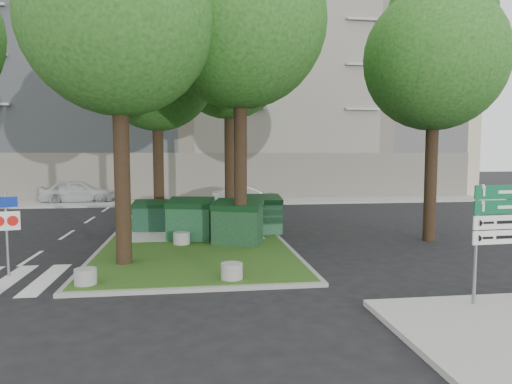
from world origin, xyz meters
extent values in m
plane|color=black|center=(0.00, 0.00, 0.00)|extent=(120.00, 120.00, 0.00)
cube|color=#264A15|center=(0.50, 8.00, 0.06)|extent=(6.00, 16.00, 0.12)
cube|color=gray|center=(0.50, 8.00, 0.05)|extent=(6.30, 16.30, 0.10)
cube|color=#999993|center=(0.00, 18.50, 0.06)|extent=(42.00, 3.00, 0.12)
cube|color=silver|center=(-3.75, 1.50, 0.01)|extent=(5.00, 3.00, 0.01)
cube|color=#C2B891|center=(0.00, 26.00, 8.00)|extent=(41.00, 12.00, 16.00)
cylinder|color=black|center=(-1.50, 2.50, 3.08)|extent=(0.44, 0.44, 6.16)
sphere|color=#184D14|center=(-1.50, 2.50, 6.82)|extent=(5.20, 5.20, 5.20)
cylinder|color=black|center=(2.00, 4.50, 3.36)|extent=(0.44, 0.44, 6.72)
sphere|color=#184D14|center=(2.00, 4.50, 7.44)|extent=(5.60, 5.60, 5.60)
cylinder|color=black|center=(-1.00, 9.00, 2.94)|extent=(0.44, 0.44, 5.88)
sphere|color=#184D14|center=(-1.00, 9.00, 6.51)|extent=(4.80, 4.80, 4.80)
sphere|color=#184D14|center=(-0.70, 9.20, 8.19)|extent=(3.60, 3.60, 3.60)
cylinder|color=black|center=(2.20, 12.00, 3.50)|extent=(0.44, 0.44, 7.00)
sphere|color=#184D14|center=(2.20, 12.00, 7.75)|extent=(5.80, 5.80, 5.80)
sphere|color=#184D14|center=(2.50, 12.20, 9.75)|extent=(4.35, 4.35, 4.35)
cylinder|color=black|center=(9.00, 5.00, 2.94)|extent=(0.44, 0.44, 5.88)
sphere|color=#184D14|center=(9.00, 5.00, 6.51)|extent=(5.00, 5.00, 5.00)
sphere|color=#184D14|center=(9.30, 5.20, 8.19)|extent=(3.75, 3.75, 3.75)
cube|color=#0E3420|center=(-1.27, 7.89, 0.62)|extent=(1.33, 0.97, 0.99)
cube|color=black|center=(-1.27, 7.89, 1.19)|extent=(1.39, 1.03, 0.29)
cube|color=#123D20|center=(0.33, 5.86, 0.73)|extent=(1.74, 1.37, 1.22)
cube|color=black|center=(0.33, 5.86, 1.44)|extent=(1.81, 1.45, 0.35)
cube|color=black|center=(1.93, 4.80, 0.74)|extent=(1.83, 1.52, 1.23)
cube|color=black|center=(1.93, 4.80, 1.45)|extent=(1.91, 1.61, 0.36)
cube|color=#133F23|center=(3.00, 6.76, 0.72)|extent=(1.56, 1.07, 1.21)
cube|color=black|center=(3.00, 6.76, 1.43)|extent=(1.61, 1.14, 0.35)
cylinder|color=gray|center=(-2.10, 0.50, 0.30)|extent=(0.52, 0.52, 0.37)
cylinder|color=gray|center=(1.37, 0.50, 0.31)|extent=(0.54, 0.54, 0.38)
cylinder|color=gray|center=(0.03, 5.00, 0.32)|extent=(0.56, 0.56, 0.40)
cylinder|color=orange|center=(3.20, 9.24, 0.52)|extent=(0.46, 0.46, 0.80)
cylinder|color=slate|center=(-4.35, 1.91, 1.11)|extent=(0.08, 0.08, 2.23)
cube|color=navy|center=(-4.35, 1.91, 1.96)|extent=(0.58, 0.14, 0.27)
cube|color=white|center=(-4.35, 1.91, 1.47)|extent=(0.66, 0.16, 0.49)
cylinder|color=red|center=(-4.51, 1.91, 1.47)|extent=(0.27, 0.08, 0.27)
cylinder|color=red|center=(-4.19, 1.91, 1.47)|extent=(0.27, 0.08, 0.27)
cylinder|color=slate|center=(6.17, -2.03, 1.35)|extent=(0.08, 0.08, 2.45)
cube|color=#0A552F|center=(6.69, -2.00, 2.43)|extent=(1.23, 0.12, 0.28)
cube|color=#0A552F|center=(6.69, -2.00, 2.12)|extent=(1.23, 0.12, 0.28)
cube|color=white|center=(6.69, -2.00, 1.81)|extent=(1.23, 0.12, 0.28)
cube|color=white|center=(6.69, -2.00, 1.50)|extent=(1.23, 0.12, 0.28)
imported|color=silver|center=(-6.84, 19.50, 0.76)|extent=(4.59, 2.10, 1.53)
imported|color=#A9AEB1|center=(3.50, 15.50, 0.66)|extent=(4.09, 1.69, 1.32)
camera|label=1|loc=(0.48, -10.52, 3.24)|focal=32.00mm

